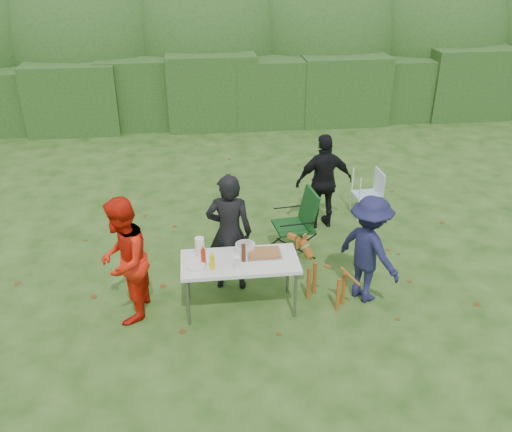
{
  "coord_description": "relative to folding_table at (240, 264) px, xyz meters",
  "views": [
    {
      "loc": [
        -0.49,
        -5.81,
        4.42
      ],
      "look_at": [
        0.29,
        0.71,
        1.0
      ],
      "focal_mm": 38.0,
      "sensor_mm": 36.0,
      "label": 1
    }
  ],
  "objects": [
    {
      "name": "shrub_backdrop",
      "position": [
        0.0,
        9.58,
        0.91
      ],
      "size": [
        20.0,
        2.6,
        3.2
      ],
      "primitive_type": "ellipsoid",
      "color": "#3D6628",
      "rests_on": "ground"
    },
    {
      "name": "ketchup_bottle",
      "position": [
        -0.46,
        -0.05,
        0.16
      ],
      "size": [
        0.06,
        0.06,
        0.22
      ],
      "primitive_type": "cylinder",
      "color": "#A3230C",
      "rests_on": "folding_table"
    },
    {
      "name": "plate_stack",
      "position": [
        -0.56,
        -0.11,
        0.08
      ],
      "size": [
        0.24,
        0.24,
        0.05
      ],
      "primitive_type": "cylinder",
      "color": "white",
      "rests_on": "folding_table"
    },
    {
      "name": "folding_table",
      "position": [
        0.0,
        0.0,
        0.0
      ],
      "size": [
        1.5,
        0.7,
        0.74
      ],
      "color": "silver",
      "rests_on": "ground"
    },
    {
      "name": "person_cook",
      "position": [
        -0.09,
        0.53,
        0.17
      ],
      "size": [
        0.68,
        0.5,
        1.71
      ],
      "primitive_type": "imported",
      "rotation": [
        0.0,
        0.0,
        2.98
      ],
      "color": "black",
      "rests_on": "ground"
    },
    {
      "name": "person_red_jacket",
      "position": [
        -1.45,
        0.0,
        0.15
      ],
      "size": [
        0.73,
        0.89,
        1.67
      ],
      "primitive_type": "imported",
      "rotation": [
        0.0,
        0.0,
        -1.7
      ],
      "color": "red",
      "rests_on": "ground"
    },
    {
      "name": "focaccia_bread",
      "position": [
        0.32,
        0.09,
        0.09
      ],
      "size": [
        0.4,
        0.26,
        0.04
      ],
      "primitive_type": "cube",
      "color": "#986533",
      "rests_on": "food_tray"
    },
    {
      "name": "hedge_row",
      "position": [
        0.0,
        7.98,
        0.16
      ],
      "size": [
        22.0,
        1.4,
        1.7
      ],
      "primitive_type": "cube",
      "color": "#23471C",
      "rests_on": "ground"
    },
    {
      "name": "dog",
      "position": [
        1.15,
        0.0,
        -0.26
      ],
      "size": [
        0.9,
        0.86,
        0.85
      ],
      "primitive_type": null,
      "rotation": [
        0.0,
        0.0,
        2.4
      ],
      "color": "brown",
      "rests_on": "ground"
    },
    {
      "name": "mustard_bottle",
      "position": [
        -0.35,
        -0.16,
        0.15
      ],
      "size": [
        0.06,
        0.06,
        0.2
      ],
      "primitive_type": "cylinder",
      "color": "#D2C806",
      "rests_on": "folding_table"
    },
    {
      "name": "paper_towel_roll",
      "position": [
        -0.5,
        0.17,
        0.18
      ],
      "size": [
        0.12,
        0.12,
        0.26
      ],
      "primitive_type": "cylinder",
      "color": "white",
      "rests_on": "folding_table"
    },
    {
      "name": "person_black_puffy",
      "position": [
        1.59,
        2.13,
        0.13
      ],
      "size": [
        0.98,
        0.47,
        1.63
      ],
      "primitive_type": "imported",
      "rotation": [
        0.0,
        0.0,
        3.22
      ],
      "color": "black",
      "rests_on": "ground"
    },
    {
      "name": "ground",
      "position": [
        0.0,
        -0.02,
        -0.69
      ],
      "size": [
        80.0,
        80.0,
        0.0
      ],
      "primitive_type": "plane",
      "color": "#1E4211"
    },
    {
      "name": "beer_bottle",
      "position": [
        0.05,
        -0.02,
        0.17
      ],
      "size": [
        0.06,
        0.06,
        0.24
      ],
      "primitive_type": "cylinder",
      "color": "#47230F",
      "rests_on": "folding_table"
    },
    {
      "name": "lawn_chair",
      "position": [
        2.45,
        2.45,
        -0.27
      ],
      "size": [
        0.51,
        0.51,
        0.82
      ],
      "primitive_type": null,
      "rotation": [
        0.0,
        0.0,
        3.19
      ],
      "color": "#548FC0",
      "rests_on": "ground"
    },
    {
      "name": "food_tray",
      "position": [
        0.32,
        0.09,
        0.06
      ],
      "size": [
        0.45,
        0.3,
        0.02
      ],
      "primitive_type": "cube",
      "color": "#B7B7BA",
      "rests_on": "folding_table"
    },
    {
      "name": "cup_stack",
      "position": [
        -0.05,
        -0.2,
        0.14
      ],
      "size": [
        0.08,
        0.08,
        0.18
      ],
      "primitive_type": "cylinder",
      "color": "white",
      "rests_on": "folding_table"
    },
    {
      "name": "camping_chair",
      "position": [
        0.94,
        1.32,
        -0.17
      ],
      "size": [
        0.72,
        0.72,
        1.03
      ],
      "primitive_type": null,
      "rotation": [
        0.0,
        0.0,
        3.26
      ],
      "color": "#113E15",
      "rests_on": "ground"
    },
    {
      "name": "pasta_bowl",
      "position": [
        0.09,
        0.22,
        0.1
      ],
      "size": [
        0.26,
        0.26,
        0.1
      ],
      "primitive_type": "cylinder",
      "color": "silver",
      "rests_on": "folding_table"
    },
    {
      "name": "child",
      "position": [
        1.7,
        0.04,
        0.07
      ],
      "size": [
        0.98,
        1.12,
        1.51
      ],
      "primitive_type": "imported",
      "rotation": [
        0.0,
        0.0,
        2.12
      ],
      "color": "#181A40",
      "rests_on": "ground"
    }
  ]
}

